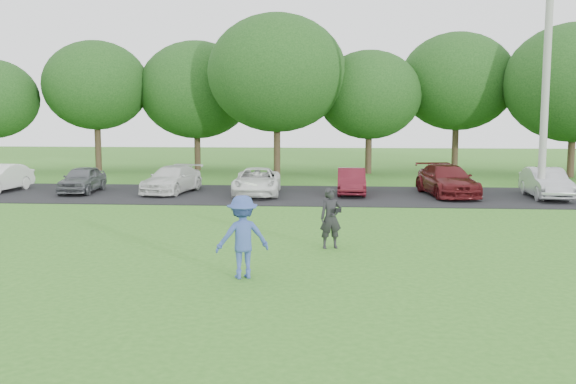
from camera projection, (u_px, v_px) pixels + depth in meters
name	position (u px, v px, depth m)	size (l,w,h in m)	color
ground	(275.00, 274.00, 13.39)	(100.00, 100.00, 0.00)	#327020
parking_lot	(306.00, 195.00, 26.25)	(32.00, 6.50, 0.03)	black
utility_pole	(547.00, 65.00, 23.85)	(0.28, 0.28, 10.25)	#999994
frisbee_player	(243.00, 237.00, 12.99)	(1.24, 0.96, 2.01)	#364D9A
camera_bystander	(331.00, 218.00, 15.88)	(0.63, 0.49, 1.52)	black
parked_cars	(324.00, 181.00, 26.17)	(27.88, 4.64, 1.25)	silver
tree_row	(342.00, 85.00, 35.20)	(42.39, 9.85, 8.64)	#38281C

